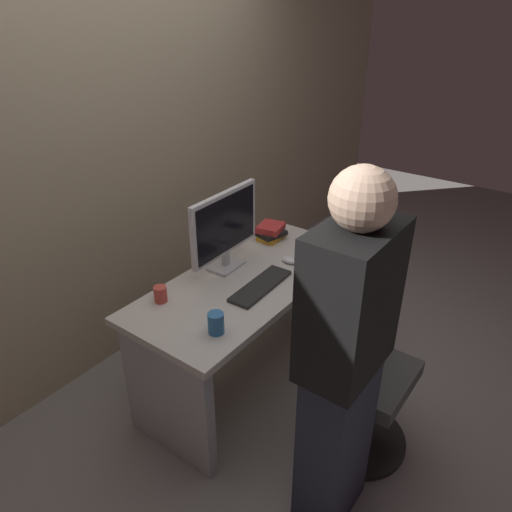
# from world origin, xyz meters

# --- Properties ---
(ground_plane) EXTENTS (9.00, 9.00, 0.00)m
(ground_plane) POSITION_xyz_m (0.00, 0.00, 0.00)
(ground_plane) COLOR gray
(wall_back) EXTENTS (6.40, 0.10, 3.00)m
(wall_back) POSITION_xyz_m (0.00, 0.91, 1.50)
(wall_back) COLOR tan
(wall_back) RESTS_ON ground
(desk) EXTENTS (1.45, 0.65, 0.73)m
(desk) POSITION_xyz_m (0.00, 0.00, 0.51)
(desk) COLOR beige
(desk) RESTS_ON ground
(office_chair) EXTENTS (0.52, 0.52, 0.94)m
(office_chair) POSITION_xyz_m (-0.04, -0.69, 0.43)
(office_chair) COLOR black
(office_chair) RESTS_ON ground
(person_at_desk) EXTENTS (0.40, 0.24, 1.64)m
(person_at_desk) POSITION_xyz_m (-0.47, -0.82, 0.84)
(person_at_desk) COLOR #262838
(person_at_desk) RESTS_ON ground
(monitor) EXTENTS (0.54, 0.15, 0.46)m
(monitor) POSITION_xyz_m (0.01, 0.17, 0.98)
(monitor) COLOR silver
(monitor) RESTS_ON desk
(keyboard) EXTENTS (0.44, 0.15, 0.02)m
(keyboard) POSITION_xyz_m (-0.05, -0.12, 0.74)
(keyboard) COLOR #262626
(keyboard) RESTS_ON desk
(mouse) EXTENTS (0.06, 0.10, 0.03)m
(mouse) POSITION_xyz_m (0.27, -0.09, 0.74)
(mouse) COLOR white
(mouse) RESTS_ON desk
(cup_near_keyboard) EXTENTS (0.08, 0.08, 0.10)m
(cup_near_keyboard) POSITION_xyz_m (-0.49, -0.18, 0.78)
(cup_near_keyboard) COLOR #3372B2
(cup_near_keyboard) RESTS_ON desk
(cup_by_monitor) EXTENTS (0.07, 0.07, 0.08)m
(cup_by_monitor) POSITION_xyz_m (-0.46, 0.22, 0.77)
(cup_by_monitor) COLOR #D84C3F
(cup_by_monitor) RESTS_ON desk
(book_stack) EXTENTS (0.20, 0.18, 0.10)m
(book_stack) POSITION_xyz_m (0.47, 0.18, 0.78)
(book_stack) COLOR gold
(book_stack) RESTS_ON desk
(cell_phone) EXTENTS (0.08, 0.15, 0.01)m
(cell_phone) POSITION_xyz_m (0.50, -0.17, 0.73)
(cell_phone) COLOR black
(cell_phone) RESTS_ON desk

